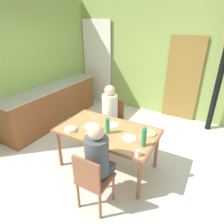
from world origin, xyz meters
The scene contains 23 objects.
ground_plane centered at (0.00, 0.00, 0.00)m, with size 6.53×6.53×0.00m, color silver.
wall_back centered at (0.00, 2.51, 1.39)m, with size 4.44×0.10×2.78m, color #92AD59.
wall_left centered at (-2.12, 0.63, 1.39)m, with size 0.10×3.77×2.78m, color #8EB055.
door_wooden centered at (0.83, 2.43, 1.00)m, with size 0.80×0.05×2.00m, color olive.
stove_pipe_column centered at (1.60, 2.16, 1.39)m, with size 0.12×0.12×2.78m, color black.
curtain_panel centered at (-1.60, 2.41, 1.17)m, with size 0.90×0.03×2.33m, color white.
kitchen_counter centered at (-1.79, 0.69, 0.45)m, with size 0.61×2.63×0.91m.
dining_table centered at (0.22, -0.09, 0.66)m, with size 1.58×0.89×0.73m.
chair_near_diner centered at (0.46, -0.89, 0.50)m, with size 0.40×0.40×0.87m.
chair_far_diner centered at (-0.13, 0.71, 0.50)m, with size 0.40×0.40×0.87m.
person_near_diner centered at (0.46, -0.75, 0.78)m, with size 0.30×0.37×0.77m.
person_far_diner centered at (-0.13, 0.57, 0.78)m, with size 0.30×0.37×0.77m.
water_bottle_green_near centered at (0.27, -0.17, 0.86)m, with size 0.07×0.07×0.28m.
water_bottle_green_far centered at (0.87, -0.21, 0.87)m, with size 0.07×0.07×0.30m.
serving_bowl_center centered at (-0.27, -0.41, 0.75)m, with size 0.17×0.17×0.06m, color silver.
dinner_plate_near_left centered at (0.62, -0.15, 0.73)m, with size 0.21×0.21×0.01m, color white.
dinner_plate_near_right centered at (0.21, 0.08, 0.73)m, with size 0.21×0.21×0.01m, color white.
dinner_plate_far_center centered at (-0.08, -0.12, 0.73)m, with size 0.22×0.22×0.01m, color white.
drinking_glass_by_near_diner centered at (0.88, -0.45, 0.77)m, with size 0.06×0.06×0.09m, color silver.
drinking_glass_by_far_diner centered at (0.22, -0.46, 0.78)m, with size 0.06×0.06×0.11m, color silver.
bread_plate_sliced centered at (0.84, 0.12, 0.74)m, with size 0.19×0.19×0.02m, color #DBB77A.
cutlery_knife_near centered at (-0.22, 0.18, 0.73)m, with size 0.15×0.02×0.00m, color silver.
cutlery_fork_near centered at (0.03, -0.30, 0.73)m, with size 0.15×0.02×0.00m, color silver.
Camera 1 is at (1.58, -2.36, 2.30)m, focal length 31.08 mm.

